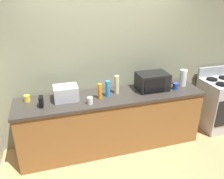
# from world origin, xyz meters

# --- Properties ---
(ground_plane) EXTENTS (8.00, 8.00, 0.00)m
(ground_plane) POSITION_xyz_m (0.00, 0.00, 0.00)
(ground_plane) COLOR tan
(back_wall) EXTENTS (6.40, 0.10, 2.70)m
(back_wall) POSITION_xyz_m (0.00, 0.81, 1.35)
(back_wall) COLOR gray
(back_wall) RESTS_ON ground_plane
(counter_run) EXTENTS (2.84, 0.64, 0.90)m
(counter_run) POSITION_xyz_m (0.00, 0.40, 0.45)
(counter_run) COLOR brown
(counter_run) RESTS_ON ground_plane
(stove_range) EXTENTS (0.60, 0.61, 1.08)m
(stove_range) POSITION_xyz_m (2.00, 0.40, 0.46)
(stove_range) COLOR #B7BABF
(stove_range) RESTS_ON ground_plane
(microwave) EXTENTS (0.48, 0.35, 0.27)m
(microwave) POSITION_xyz_m (0.68, 0.45, 1.04)
(microwave) COLOR black
(microwave) RESTS_ON counter_run
(toaster_oven) EXTENTS (0.34, 0.26, 0.21)m
(toaster_oven) POSITION_xyz_m (-0.67, 0.46, 1.01)
(toaster_oven) COLOR #B7BABF
(toaster_oven) RESTS_ON counter_run
(paper_towel_roll) EXTENTS (0.12, 0.12, 0.27)m
(paper_towel_roll) POSITION_xyz_m (1.23, 0.45, 1.04)
(paper_towel_roll) COLOR white
(paper_towel_roll) RESTS_ON counter_run
(cordless_phone) EXTENTS (0.06, 0.11, 0.15)m
(cordless_phone) POSITION_xyz_m (-1.01, 0.34, 0.98)
(cordless_phone) COLOR black
(cordless_phone) RESTS_ON counter_run
(bottle_dish_soap) EXTENTS (0.06, 0.06, 0.23)m
(bottle_dish_soap) POSITION_xyz_m (-0.19, 0.36, 1.01)
(bottle_dish_soap) COLOR orange
(bottle_dish_soap) RESTS_ON counter_run
(bottle_spray_cleaner) EXTENTS (0.07, 0.07, 0.24)m
(bottle_spray_cleaner) POSITION_xyz_m (-0.06, 0.40, 1.02)
(bottle_spray_cleaner) COLOR #338CE5
(bottle_spray_cleaner) RESTS_ON counter_run
(bottle_hand_soap) EXTENTS (0.07, 0.07, 0.28)m
(bottle_hand_soap) POSITION_xyz_m (0.09, 0.46, 1.04)
(bottle_hand_soap) COLOR beige
(bottle_hand_soap) RESTS_ON counter_run
(mug_white) EXTENTS (0.08, 0.08, 0.10)m
(mug_white) POSITION_xyz_m (-0.37, 0.23, 0.95)
(mug_white) COLOR white
(mug_white) RESTS_ON counter_run
(mug_yellow) EXTENTS (0.08, 0.08, 0.10)m
(mug_yellow) POSITION_xyz_m (-1.21, 0.56, 0.95)
(mug_yellow) COLOR yellow
(mug_yellow) RESTS_ON counter_run
(mug_blue) EXTENTS (0.09, 0.09, 0.10)m
(mug_blue) POSITION_xyz_m (1.04, 0.35, 0.95)
(mug_blue) COLOR #2D4CB2
(mug_blue) RESTS_ON counter_run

